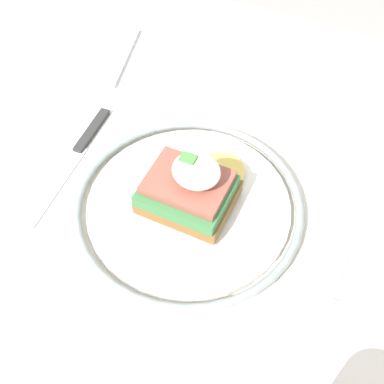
% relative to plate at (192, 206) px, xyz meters
% --- Properties ---
extents(ground_plane, '(6.00, 6.00, 0.00)m').
position_rel_plate_xyz_m(ground_plane, '(0.00, -0.02, -0.77)').
color(ground_plane, '#9E9993').
extents(dining_table, '(1.12, 0.78, 0.76)m').
position_rel_plate_xyz_m(dining_table, '(0.00, -0.02, -0.12)').
color(dining_table, beige).
rests_on(dining_table, ground_plane).
extents(plate, '(0.26, 0.26, 0.02)m').
position_rel_plate_xyz_m(plate, '(0.00, 0.00, 0.00)').
color(plate, silver).
rests_on(plate, dining_table).
extents(sandwich, '(0.10, 0.13, 0.08)m').
position_rel_plate_xyz_m(sandwich, '(-0.00, -0.00, 0.03)').
color(sandwich, brown).
rests_on(sandwich, plate).
extents(fork, '(0.02, 0.15, 0.00)m').
position_rel_plate_xyz_m(fork, '(-0.17, 0.01, -0.01)').
color(fork, silver).
rests_on(fork, dining_table).
extents(knife, '(0.03, 0.20, 0.01)m').
position_rel_plate_xyz_m(knife, '(0.17, -0.02, -0.01)').
color(knife, '#2D2D2D').
rests_on(knife, dining_table).
extents(napkin, '(0.16, 0.16, 0.01)m').
position_rel_plate_xyz_m(napkin, '(0.26, -0.19, -0.00)').
color(napkin, silver).
rests_on(napkin, dining_table).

